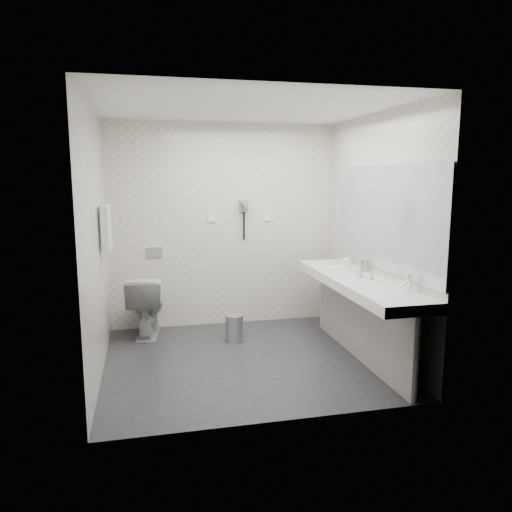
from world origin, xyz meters
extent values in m
plane|color=#27262B|center=(0.00, 0.00, 0.00)|extent=(2.80, 2.80, 0.00)
plane|color=white|center=(0.00, 0.00, 2.50)|extent=(2.80, 2.80, 0.00)
plane|color=silver|center=(0.00, 1.30, 1.25)|extent=(2.80, 0.00, 2.80)
plane|color=silver|center=(0.00, -1.30, 1.25)|extent=(2.80, 0.00, 2.80)
plane|color=silver|center=(-1.40, 0.00, 1.25)|extent=(0.00, 2.60, 2.60)
plane|color=silver|center=(1.40, 0.00, 1.25)|extent=(0.00, 2.60, 2.60)
cube|color=white|center=(1.12, -0.20, 0.80)|extent=(0.55, 2.20, 0.10)
cube|color=gray|center=(1.15, -0.20, 0.38)|extent=(0.03, 2.15, 0.75)
cylinder|color=silver|center=(1.18, -1.24, 0.38)|extent=(0.06, 0.06, 0.75)
cylinder|color=silver|center=(1.18, 0.84, 0.38)|extent=(0.06, 0.06, 0.75)
cube|color=#B2BCC6|center=(1.39, -0.20, 1.45)|extent=(0.02, 2.20, 1.05)
ellipsoid|color=white|center=(1.12, -0.85, 0.83)|extent=(0.40, 0.31, 0.05)
ellipsoid|color=white|center=(1.12, 0.45, 0.83)|extent=(0.40, 0.31, 0.05)
cylinder|color=silver|center=(1.32, -0.85, 0.92)|extent=(0.04, 0.04, 0.15)
cylinder|color=silver|center=(1.32, 0.45, 0.92)|extent=(0.04, 0.04, 0.15)
imported|color=white|center=(1.15, -0.18, 0.90)|extent=(0.07, 0.07, 0.11)
imported|color=white|center=(1.21, -0.33, 0.90)|extent=(0.05, 0.05, 0.11)
cylinder|color=silver|center=(1.32, 0.09, 0.91)|extent=(0.07, 0.07, 0.12)
cylinder|color=silver|center=(1.33, 0.09, 0.91)|extent=(0.08, 0.08, 0.12)
imported|color=white|center=(-0.97, 1.04, 0.36)|extent=(0.49, 0.76, 0.72)
cube|color=#B2B5BA|center=(-0.85, 1.29, 0.95)|extent=(0.18, 0.02, 0.12)
cylinder|color=#B2B5BA|center=(0.00, 0.60, 0.14)|extent=(0.27, 0.27, 0.29)
cylinder|color=#B2B5BA|center=(0.00, 0.60, 0.30)|extent=(0.21, 0.21, 0.02)
cylinder|color=silver|center=(-1.35, 0.55, 1.55)|extent=(0.02, 0.62, 0.02)
cube|color=silver|center=(-1.34, 0.41, 1.33)|extent=(0.07, 0.24, 0.48)
cube|color=silver|center=(-1.34, 0.69, 1.33)|extent=(0.07, 0.24, 0.48)
cube|color=gray|center=(0.25, 1.27, 1.50)|extent=(0.10, 0.04, 0.14)
cylinder|color=gray|center=(0.25, 1.20, 1.53)|extent=(0.08, 0.14, 0.08)
cylinder|color=black|center=(0.25, 1.26, 1.25)|extent=(0.02, 0.02, 0.35)
cube|color=white|center=(-0.15, 1.29, 1.35)|extent=(0.09, 0.02, 0.09)
cube|color=white|center=(0.55, 1.29, 1.35)|extent=(0.09, 0.02, 0.09)
camera|label=1|loc=(-0.95, -4.65, 1.86)|focal=34.12mm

